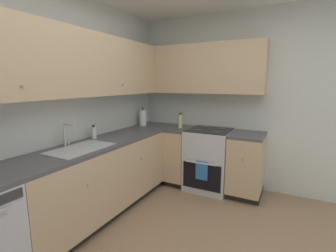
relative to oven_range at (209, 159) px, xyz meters
The scene contains 14 objects.
wall_back 2.32m from the oven_range, 144.84° to the left, with size 4.20×0.05×2.57m, color silver.
wall_right 1.03m from the oven_range, 59.44° to the right, with size 0.05×3.58×2.57m, color silver.
lower_cabinets_back 1.63m from the oven_range, 145.54° to the left, with size 2.06×0.62×0.85m.
countertop_back 1.69m from the oven_range, 145.68° to the left, with size 3.26×0.60×0.04m, color #4C4C51.
lower_cabinets_right 0.13m from the oven_range, 97.00° to the right, with size 0.62×1.38×0.85m.
countertop_right 0.44m from the oven_range, 98.28° to the right, with size 0.60×1.38×0.03m.
oven_range is the anchor object (origin of this frame).
upper_cabinets_back 2.27m from the oven_range, 144.89° to the left, with size 2.94×0.34×0.71m.
upper_cabinets_right 1.35m from the oven_range, 64.70° to the left, with size 0.32×1.93×0.71m.
sink 1.88m from the oven_range, 150.96° to the left, with size 0.67×0.40×0.10m.
faucet 2.03m from the oven_range, 145.48° to the left, with size 0.07×0.16×0.25m.
soap_bottle 1.70m from the oven_range, 137.29° to the left, with size 0.06×0.06×0.18m.
paper_towel_roll 1.22m from the oven_range, 96.68° to the left, with size 0.11×0.11×0.31m.
oil_bottle 0.72m from the oven_range, 92.24° to the left, with size 0.07×0.07×0.23m.
Camera 1 is at (-1.60, -0.54, 1.57)m, focal length 25.93 mm.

